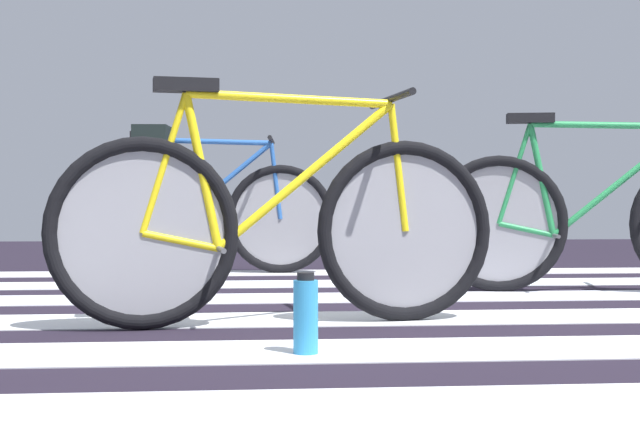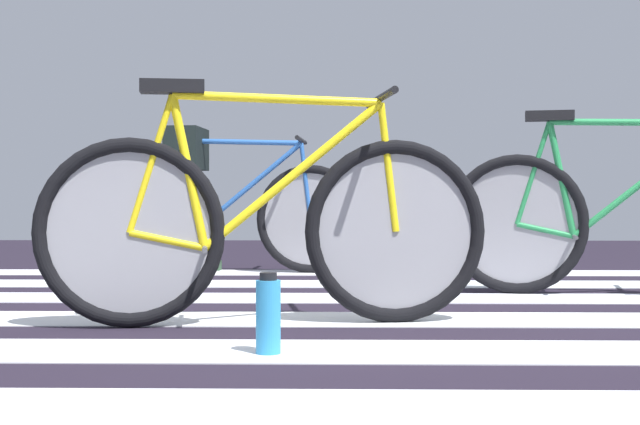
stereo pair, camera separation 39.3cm
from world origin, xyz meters
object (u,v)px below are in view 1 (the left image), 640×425
Objects in this scene: bicycle_2_of_3 at (598,219)px; cyclist_3_of_3 at (155,179)px; bicycle_1_of_3 at (277,225)px; water_bottle at (306,315)px; bicycle_3_of_3 at (202,215)px.

bicycle_2_of_3 is 2.82m from cyclist_3_of_3.
water_bottle is at bearing -92.63° from bicycle_1_of_3.
bicycle_3_of_3 is 3.16m from water_bottle.
bicycle_3_of_3 is 6.80× the size of water_bottle.
cyclist_3_of_3 is at bearing 97.64° from bicycle_1_of_3.
cyclist_3_of_3 is (-2.42, 1.43, 0.24)m from bicycle_2_of_3.
bicycle_1_of_3 is 0.99× the size of bicycle_3_of_3.
bicycle_1_of_3 is at bearing 95.87° from water_bottle.
bicycle_1_of_3 is at bearing -137.37° from bicycle_2_of_3.
bicycle_3_of_3 is (-0.41, 2.47, 0.00)m from bicycle_1_of_3.
water_bottle is (0.48, -3.12, -0.26)m from bicycle_3_of_3.
bicycle_3_of_3 is at bearing 98.71° from water_bottle.
cyclist_3_of_3 is (-0.31, 0.02, 0.24)m from bicycle_3_of_3.
bicycle_1_of_3 is 0.70m from water_bottle.
bicycle_1_of_3 is 1.79× the size of cyclist_3_of_3.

